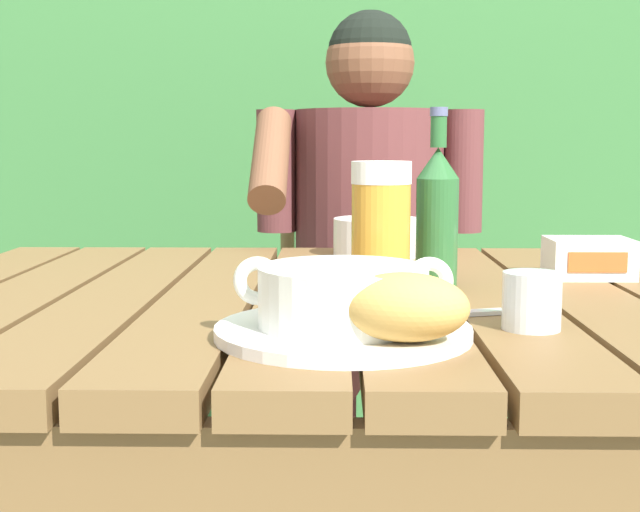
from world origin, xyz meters
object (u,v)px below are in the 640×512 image
Objects in this scene: bread_roll at (404,307)px; diner_bowl at (377,237)px; chair_near_diner at (365,343)px; soup_bowl at (343,294)px; beer_glass at (381,229)px; water_glass_small at (532,301)px; table_knife at (450,313)px; serving_plate at (343,331)px; butter_tub at (589,258)px; beer_bottle at (437,214)px; person_eating at (368,249)px.

bread_roll is 0.90× the size of diner_bowl.
chair_near_diner reaches higher than soup_bowl.
diner_bowl is (0.01, 0.39, -0.05)m from beer_glass.
table_knife is at bearing 140.30° from water_glass_small.
serving_plate is at bearing -139.52° from table_knife.
butter_tub reaches higher than serving_plate.
bread_roll is 1.15× the size of butter_tub.
beer_glass reaches higher than water_glass_small.
beer_bottle is at bearing 67.11° from soup_bowl.
person_eating is 0.95m from water_glass_small.
bread_roll reaches higher than water_glass_small.
diner_bowl is (0.06, 0.63, 0.03)m from serving_plate.
diner_bowl is (0.06, 0.63, -0.01)m from soup_bowl.
soup_bowl is at bearing -112.89° from beer_bottle.
table_knife is at bearing -60.78° from beer_glass.
butter_tub reaches higher than table_knife.
bread_roll reaches higher than diner_bowl.
bread_roll is at bearing -111.24° from table_knife.
butter_tub is at bearing 50.32° from table_knife.
chair_near_diner reaches higher than bread_roll.
beer_bottle is (0.13, 0.31, 0.06)m from soup_bowl.
diner_bowl is (-0.30, 0.24, 0.00)m from butter_tub.
serving_plate is at bearing -168.41° from water_glass_small.
person_eating is 0.66m from butter_tub.
butter_tub is at bearing -62.75° from person_eating.
chair_near_diner reaches higher than butter_tub.
person_eating is 0.98m from serving_plate.
butter_tub is at bearing 47.35° from soup_bowl.
person_eating is 0.68m from beer_bottle.
beer_bottle is 0.26m from butter_tub.
table_knife is (-0.24, -0.29, -0.02)m from butter_tub.
bread_roll is at bearing -123.63° from butter_tub.
beer_bottle is 0.34m from diner_bowl.
table_knife is (0.12, 0.11, -0.00)m from serving_plate.
butter_tub is 0.78× the size of diner_bowl.
water_glass_small is (0.20, 0.04, -0.01)m from soup_bowl.
table_knife is 0.93× the size of diner_bowl.
water_glass_small is at bearing -77.03° from diner_bowl.
bread_roll is 0.38m from beer_bottle.
serving_plate is 0.35m from beer_bottle.
butter_tub is at bearing 65.33° from water_glass_small.
bread_roll is (0.06, -0.07, 0.00)m from soup_bowl.
diner_bowl is (0.00, -0.55, 0.32)m from chair_near_diner.
beer_glass is 0.17m from table_knife.
beer_bottle is 0.22m from table_knife.
beer_bottle reaches higher than butter_tub.
soup_bowl is at bearing -102.01° from beer_glass.
water_glass_small is 0.41× the size of diner_bowl.
serving_plate is at bearing -112.89° from beer_bottle.
table_knife is (-0.01, -0.20, -0.10)m from beer_bottle.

